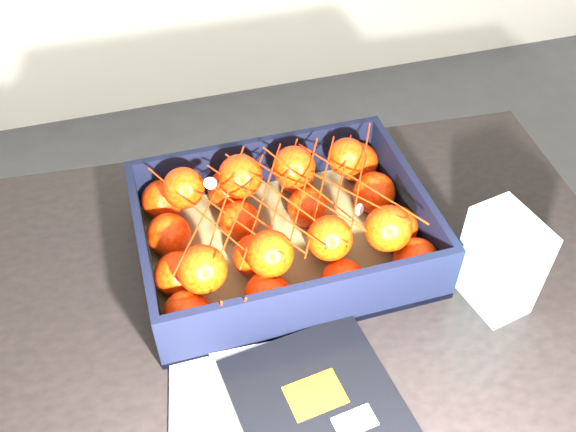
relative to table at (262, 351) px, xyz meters
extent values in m
cube|color=black|center=(0.00, 0.00, 0.08)|extent=(1.26, 0.89, 0.04)
cylinder|color=black|center=(0.55, 0.35, -0.30)|extent=(0.06, 0.06, 0.71)
cube|color=silver|center=(0.01, -0.20, 0.11)|extent=(0.22, 0.29, 0.01)
cube|color=black|center=(0.04, -0.20, 0.11)|extent=(0.24, 0.30, 0.01)
cube|color=#FF630D|center=(0.03, -0.16, 0.12)|extent=(0.08, 0.06, 0.00)
cube|color=white|center=(0.07, -0.21, 0.12)|extent=(0.06, 0.04, 0.00)
cube|color=brown|center=(0.07, 0.11, 0.10)|extent=(0.45, 0.33, 0.01)
cube|color=black|center=(0.07, 0.28, 0.15)|extent=(0.45, 0.01, 0.11)
cube|color=black|center=(0.07, -0.05, 0.15)|extent=(0.45, 0.01, 0.11)
cube|color=black|center=(-0.15, 0.11, 0.15)|extent=(0.01, 0.31, 0.11)
cube|color=black|center=(0.29, 0.11, 0.15)|extent=(0.01, 0.31, 0.11)
sphere|color=red|center=(-0.11, 0.00, 0.15)|extent=(0.07, 0.07, 0.07)
sphere|color=red|center=(-0.11, 0.07, 0.15)|extent=(0.07, 0.07, 0.07)
sphere|color=red|center=(-0.11, 0.16, 0.15)|extent=(0.07, 0.07, 0.07)
sphere|color=red|center=(-0.11, 0.24, 0.15)|extent=(0.07, 0.07, 0.07)
sphere|color=red|center=(0.01, 0.00, 0.15)|extent=(0.07, 0.07, 0.07)
sphere|color=red|center=(0.01, 0.07, 0.15)|extent=(0.07, 0.07, 0.07)
sphere|color=red|center=(0.01, 0.16, 0.15)|extent=(0.06, 0.06, 0.06)
sphere|color=red|center=(0.01, 0.23, 0.15)|extent=(0.07, 0.07, 0.07)
sphere|color=red|center=(0.13, -0.01, 0.15)|extent=(0.06, 0.06, 0.06)
sphere|color=red|center=(0.13, 0.08, 0.15)|extent=(0.06, 0.06, 0.06)
sphere|color=red|center=(0.12, 0.15, 0.15)|extent=(0.07, 0.07, 0.07)
sphere|color=red|center=(0.13, 0.24, 0.15)|extent=(0.07, 0.07, 0.07)
sphere|color=red|center=(0.25, 0.00, 0.15)|extent=(0.07, 0.07, 0.07)
sphere|color=red|center=(0.24, 0.07, 0.15)|extent=(0.07, 0.07, 0.07)
sphere|color=red|center=(0.24, 0.16, 0.15)|extent=(0.07, 0.07, 0.07)
sphere|color=red|center=(0.24, 0.24, 0.15)|extent=(0.07, 0.07, 0.07)
sphere|color=red|center=(-0.07, 0.03, 0.20)|extent=(0.07, 0.07, 0.07)
sphere|color=red|center=(-0.07, 0.20, 0.20)|extent=(0.07, 0.07, 0.07)
sphere|color=red|center=(0.02, 0.03, 0.20)|extent=(0.07, 0.07, 0.07)
sphere|color=red|center=(0.02, 0.20, 0.20)|extent=(0.07, 0.07, 0.07)
sphere|color=red|center=(0.12, 0.03, 0.20)|extent=(0.07, 0.07, 0.07)
sphere|color=red|center=(0.11, 0.20, 0.20)|extent=(0.07, 0.07, 0.07)
sphere|color=red|center=(0.21, 0.03, 0.20)|extent=(0.07, 0.07, 0.07)
sphere|color=red|center=(0.20, 0.20, 0.20)|extent=(0.07, 0.07, 0.07)
cylinder|color=red|center=(-0.06, 0.12, 0.21)|extent=(0.13, 0.23, 0.02)
cylinder|color=red|center=(-0.02, 0.11, 0.22)|extent=(0.13, 0.23, 0.02)
cylinder|color=red|center=(0.01, 0.11, 0.21)|extent=(0.13, 0.23, 0.01)
cylinder|color=red|center=(0.04, 0.11, 0.22)|extent=(0.13, 0.23, 0.01)
cylinder|color=red|center=(0.07, 0.11, 0.22)|extent=(0.13, 0.23, 0.01)
cylinder|color=red|center=(0.10, 0.12, 0.22)|extent=(0.13, 0.23, 0.02)
cylinder|color=red|center=(0.13, 0.11, 0.21)|extent=(0.13, 0.23, 0.03)
cylinder|color=red|center=(0.16, 0.11, 0.22)|extent=(0.13, 0.23, 0.04)
cylinder|color=red|center=(0.19, 0.11, 0.22)|extent=(0.13, 0.23, 0.01)
cylinder|color=red|center=(-0.06, 0.11, 0.22)|extent=(0.13, 0.23, 0.04)
cylinder|color=red|center=(-0.02, 0.12, 0.22)|extent=(0.13, 0.23, 0.03)
cylinder|color=red|center=(0.01, 0.11, 0.22)|extent=(0.13, 0.23, 0.03)
cylinder|color=red|center=(0.04, 0.12, 0.22)|extent=(0.13, 0.23, 0.01)
cylinder|color=red|center=(0.07, 0.12, 0.22)|extent=(0.13, 0.23, 0.01)
cylinder|color=red|center=(0.10, 0.11, 0.22)|extent=(0.13, 0.23, 0.02)
cylinder|color=red|center=(0.13, 0.12, 0.21)|extent=(0.13, 0.23, 0.01)
cylinder|color=red|center=(0.16, 0.12, 0.22)|extent=(0.13, 0.23, 0.00)
cylinder|color=red|center=(0.19, 0.11, 0.22)|extent=(0.13, 0.23, 0.03)
cylinder|color=red|center=(-0.06, -0.04, 0.18)|extent=(0.00, 0.03, 0.09)
cylinder|color=red|center=(-0.03, -0.04, 0.18)|extent=(0.01, 0.04, 0.08)
cube|color=white|center=(0.35, -0.07, 0.18)|extent=(0.09, 0.12, 0.16)
camera|label=1|loc=(-0.12, -0.56, 0.88)|focal=39.64mm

